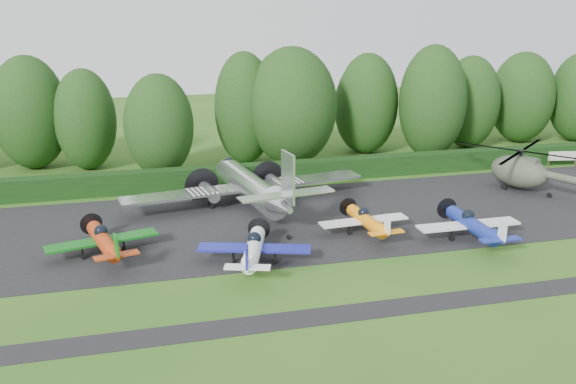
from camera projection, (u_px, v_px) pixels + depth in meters
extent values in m
plane|color=#295718|center=(343.00, 269.00, 42.79)|extent=(160.00, 160.00, 0.00)
cube|color=black|center=(303.00, 220.00, 52.04)|extent=(70.00, 18.00, 0.01)
cube|color=black|center=(376.00, 310.00, 37.23)|extent=(70.00, 2.00, 0.00)
cube|color=black|center=(273.00, 183.00, 62.23)|extent=(90.00, 1.60, 2.00)
cylinder|color=silver|center=(250.00, 187.00, 54.53)|extent=(2.25, 11.76, 2.25)
cone|color=silver|center=(237.00, 167.00, 60.63)|extent=(2.25, 1.47, 2.25)
cone|color=silver|center=(268.00, 207.00, 47.85)|extent=(2.25, 2.94, 2.25)
sphere|color=black|center=(238.00, 165.00, 59.61)|extent=(1.47, 1.47, 1.47)
cube|color=silver|center=(248.00, 187.00, 55.52)|extent=(21.56, 2.35, 0.22)
cube|color=white|center=(202.00, 189.00, 54.57)|extent=(2.55, 2.45, 0.05)
cube|color=white|center=(291.00, 182.00, 56.41)|extent=(2.55, 2.45, 0.05)
cylinder|color=silver|center=(211.00, 190.00, 55.40)|extent=(1.08, 3.14, 1.08)
cylinder|color=silver|center=(281.00, 185.00, 56.87)|extent=(1.08, 3.14, 1.08)
cylinder|color=black|center=(208.00, 183.00, 57.45)|extent=(3.14, 0.03, 3.14)
cylinder|color=black|center=(276.00, 178.00, 58.92)|extent=(3.14, 0.03, 3.14)
cube|color=silver|center=(270.00, 196.00, 46.80)|extent=(7.35, 1.37, 0.14)
cube|color=silver|center=(271.00, 179.00, 46.13)|extent=(0.18, 2.16, 3.72)
cylinder|color=black|center=(212.00, 203.00, 55.36)|extent=(0.25, 0.88, 0.88)
cylinder|color=black|center=(282.00, 198.00, 56.83)|extent=(0.25, 0.88, 0.88)
cylinder|color=black|center=(271.00, 239.00, 47.40)|extent=(0.18, 0.43, 0.43)
cylinder|color=#A7330F|center=(104.00, 241.00, 44.32)|extent=(1.06, 6.07, 1.06)
sphere|color=black|center=(103.00, 231.00, 44.78)|extent=(0.93, 0.93, 0.93)
cube|color=#0E6216|center=(104.00, 240.00, 44.88)|extent=(7.73, 1.43, 0.15)
cube|color=#A7330F|center=(102.00, 257.00, 40.86)|extent=(2.87, 0.77, 0.11)
cube|color=#0E6216|center=(101.00, 248.00, 40.55)|extent=(0.11, 0.88, 1.43)
cylinder|color=black|center=(105.00, 222.00, 47.95)|extent=(1.66, 0.02, 1.66)
cylinder|color=black|center=(84.00, 255.00, 44.59)|extent=(0.15, 0.49, 0.49)
cylinder|color=black|center=(126.00, 251.00, 45.26)|extent=(0.15, 0.49, 0.49)
cylinder|color=black|center=(106.00, 240.00, 47.28)|extent=(0.13, 0.44, 0.44)
cylinder|color=white|center=(254.00, 249.00, 42.95)|extent=(1.05, 6.03, 1.05)
sphere|color=black|center=(251.00, 239.00, 43.42)|extent=(0.92, 0.92, 0.92)
cube|color=#191D97|center=(252.00, 248.00, 43.51)|extent=(7.67, 1.42, 0.15)
cube|color=white|center=(265.00, 266.00, 39.52)|extent=(2.85, 0.77, 0.11)
cube|color=#191D97|center=(265.00, 256.00, 39.21)|extent=(0.11, 0.88, 1.42)
cylinder|color=black|center=(243.00, 229.00, 46.55)|extent=(1.64, 0.02, 1.64)
cylinder|color=black|center=(232.00, 263.00, 43.22)|extent=(0.15, 0.48, 0.48)
cylinder|color=black|center=(273.00, 259.00, 43.89)|extent=(0.15, 0.48, 0.48)
cylinder|color=black|center=(246.00, 248.00, 45.90)|extent=(0.13, 0.44, 0.44)
cylinder|color=orange|center=(367.00, 221.00, 48.59)|extent=(0.96, 5.49, 0.96)
sphere|color=black|center=(364.00, 213.00, 49.01)|extent=(0.84, 0.84, 0.84)
cube|color=white|center=(364.00, 221.00, 49.09)|extent=(6.98, 1.30, 0.14)
cube|color=orange|center=(383.00, 233.00, 45.46)|extent=(2.59, 0.70, 0.10)
cube|color=white|center=(384.00, 225.00, 45.18)|extent=(0.10, 0.80, 1.30)
cylinder|color=black|center=(351.00, 206.00, 51.87)|extent=(1.50, 0.02, 1.50)
cylinder|color=black|center=(349.00, 232.00, 48.83)|extent=(0.14, 0.44, 0.44)
cylinder|color=black|center=(381.00, 229.00, 49.44)|extent=(0.14, 0.44, 0.44)
cylinder|color=black|center=(355.00, 221.00, 51.27)|extent=(0.12, 0.40, 0.40)
cylinder|color=navy|center=(472.00, 225.00, 47.27)|extent=(1.08, 6.21, 1.08)
sphere|color=black|center=(468.00, 216.00, 47.74)|extent=(0.95, 0.95, 0.95)
cube|color=silver|center=(468.00, 225.00, 47.84)|extent=(7.90, 1.47, 0.16)
cube|color=navy|center=(501.00, 239.00, 43.73)|extent=(2.94, 0.79, 0.11)
cube|color=silver|center=(503.00, 230.00, 43.41)|extent=(0.11, 0.90, 1.47)
cylinder|color=black|center=(447.00, 208.00, 50.98)|extent=(1.69, 0.02, 1.69)
cylinder|color=black|center=(451.00, 238.00, 47.54)|extent=(0.16, 0.50, 0.50)
cylinder|color=black|center=(486.00, 235.00, 48.23)|extent=(0.16, 0.50, 0.50)
cylinder|color=black|center=(452.00, 225.00, 50.30)|extent=(0.14, 0.45, 0.45)
ellipsoid|color=#3A4333|center=(519.00, 172.00, 59.43)|extent=(3.10, 5.69, 2.97)
cylinder|color=#3A4333|center=(549.00, 182.00, 55.20)|extent=(0.70, 5.97, 0.70)
cube|color=#3A4333|center=(574.00, 181.00, 52.08)|extent=(0.12, 0.89, 1.59)
cylinder|color=black|center=(521.00, 156.00, 58.99)|extent=(0.30, 0.30, 0.80)
cylinder|color=black|center=(521.00, 151.00, 58.86)|extent=(0.70, 0.70, 0.25)
cylinder|color=black|center=(521.00, 151.00, 58.86)|extent=(11.93, 11.93, 0.06)
cube|color=#3A4333|center=(525.00, 162.00, 58.36)|extent=(0.89, 1.99, 0.70)
ellipsoid|color=black|center=(509.00, 166.00, 60.88)|extent=(1.89, 1.89, 1.70)
cylinder|color=black|center=(503.00, 185.00, 60.38)|extent=(0.18, 0.56, 0.56)
cylinder|color=black|center=(522.00, 184.00, 60.84)|extent=(0.18, 0.56, 0.56)
cylinder|color=black|center=(538.00, 197.00, 56.94)|extent=(0.16, 0.48, 0.48)
cylinder|color=#3F3326|center=(550.00, 163.00, 67.23)|extent=(0.12, 0.12, 1.16)
cylinder|color=#3F3326|center=(574.00, 161.00, 67.91)|extent=(0.12, 0.12, 1.16)
cube|color=beige|center=(563.00, 156.00, 67.37)|extent=(3.10, 0.08, 0.97)
cylinder|color=black|center=(88.00, 153.00, 66.66)|extent=(0.70, 0.70, 3.42)
ellipsoid|color=black|center=(85.00, 120.00, 65.62)|extent=(6.25, 6.25, 10.46)
cylinder|color=black|center=(292.00, 145.00, 68.53)|extent=(0.70, 0.70, 4.08)
ellipsoid|color=black|center=(292.00, 106.00, 67.28)|extent=(9.54, 9.54, 12.47)
cylinder|color=black|center=(34.00, 150.00, 66.97)|extent=(0.70, 0.70, 3.84)
ellipsoid|color=black|center=(30.00, 113.00, 65.80)|extent=(7.70, 7.70, 11.75)
cylinder|color=black|center=(519.00, 127.00, 79.01)|extent=(0.70, 0.70, 3.60)
ellipsoid|color=black|center=(522.00, 97.00, 77.92)|extent=(7.71, 7.71, 10.99)
cylinder|color=black|center=(430.00, 140.00, 71.26)|extent=(0.70, 0.70, 4.08)
ellipsoid|color=black|center=(432.00, 102.00, 70.02)|extent=(7.34, 7.34, 12.46)
cylinder|color=black|center=(362.00, 137.00, 73.97)|extent=(0.70, 0.70, 3.47)
ellipsoid|color=black|center=(363.00, 106.00, 72.91)|extent=(6.52, 6.52, 10.61)
cylinder|color=black|center=(245.00, 145.00, 68.96)|extent=(0.70, 0.70, 3.91)
ellipsoid|color=black|center=(245.00, 108.00, 67.77)|extent=(6.41, 6.41, 11.94)
cylinder|color=black|center=(575.00, 127.00, 79.58)|extent=(0.70, 0.70, 3.56)
cylinder|color=black|center=(467.00, 133.00, 76.07)|extent=(0.70, 0.70, 3.54)
ellipsoid|color=black|center=(470.00, 102.00, 74.99)|extent=(6.89, 6.89, 10.82)
cylinder|color=black|center=(161.00, 159.00, 64.25)|extent=(0.70, 0.70, 3.35)
ellipsoid|color=black|center=(159.00, 126.00, 63.23)|extent=(6.86, 6.86, 10.24)
cylinder|color=black|center=(366.00, 137.00, 73.46)|extent=(0.70, 0.70, 3.72)
ellipsoid|color=black|center=(367.00, 104.00, 72.33)|extent=(6.95, 6.95, 11.36)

